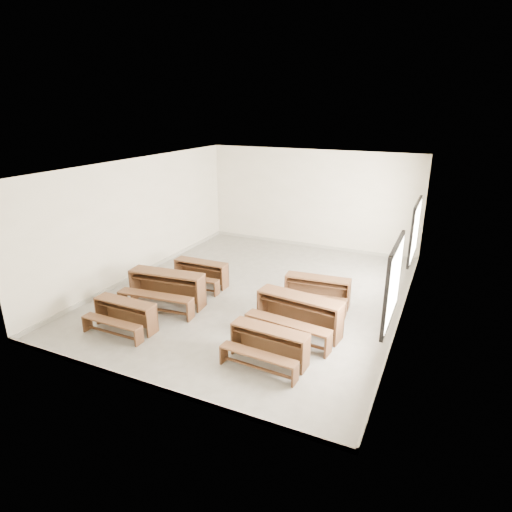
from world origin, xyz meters
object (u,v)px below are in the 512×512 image
at_px(desk_set_5, 317,289).
at_px(desk_set_1, 166,286).
at_px(desk_set_2, 200,272).
at_px(desk_set_0, 124,313).
at_px(desk_set_4, 298,312).
at_px(desk_set_3, 268,343).

bearing_deg(desk_set_5, desk_set_1, -160.11).
bearing_deg(desk_set_5, desk_set_2, 177.68).
bearing_deg(desk_set_0, desk_set_1, 85.79).
height_order(desk_set_0, desk_set_5, desk_set_5).
distance_m(desk_set_0, desk_set_4, 3.65).
bearing_deg(desk_set_2, desk_set_5, 1.80).
distance_m(desk_set_3, desk_set_5, 2.69).
bearing_deg(desk_set_4, desk_set_5, 97.97).
relative_size(desk_set_1, desk_set_5, 1.19).
relative_size(desk_set_0, desk_set_2, 0.96).
distance_m(desk_set_2, desk_set_4, 3.43).
distance_m(desk_set_0, desk_set_5, 4.37).
height_order(desk_set_0, desk_set_1, desk_set_1).
height_order(desk_set_3, desk_set_4, desk_set_4).
height_order(desk_set_1, desk_set_3, desk_set_1).
xyz_separation_m(desk_set_1, desk_set_3, (3.14, -1.18, -0.09)).
height_order(desk_set_1, desk_set_5, desk_set_1).
xyz_separation_m(desk_set_1, desk_set_5, (3.22, 1.50, -0.07)).
relative_size(desk_set_4, desk_set_5, 1.19).
relative_size(desk_set_2, desk_set_5, 0.92).
xyz_separation_m(desk_set_0, desk_set_5, (3.33, 2.84, 0.03)).
height_order(desk_set_0, desk_set_2, desk_set_2).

